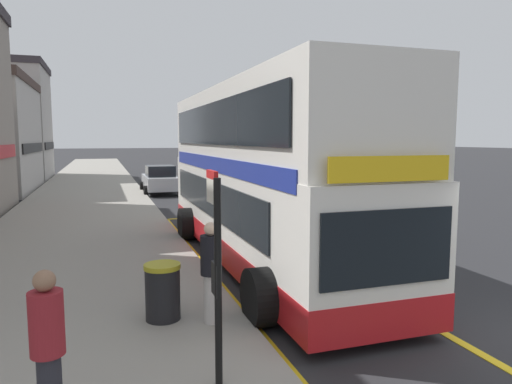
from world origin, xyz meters
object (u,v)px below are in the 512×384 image
(double_decker_bus, at_px, (260,181))
(pedestrian_further_back, at_px, (48,345))
(bus_stop_sign, at_px, (216,260))
(parked_car_silver_distant, at_px, (160,180))
(parked_car_black_far, at_px, (212,165))
(pedestrian_waiting_near_sign, at_px, (211,269))
(litter_bin, at_px, (163,291))

(double_decker_bus, xyz_separation_m, pedestrian_further_back, (-4.38, -6.22, -1.00))
(bus_stop_sign, xyz_separation_m, pedestrian_further_back, (-1.85, -0.42, -0.62))
(bus_stop_sign, xyz_separation_m, parked_car_silver_distant, (1.91, 21.75, -0.89))
(parked_car_black_far, xyz_separation_m, pedestrian_waiting_near_sign, (-7.74, -33.44, 0.25))
(parked_car_silver_distant, height_order, pedestrian_further_back, pedestrian_further_back)
(double_decker_bus, height_order, litter_bin, double_decker_bus)
(parked_car_black_far, distance_m, pedestrian_further_back, 37.06)
(bus_stop_sign, bearing_deg, pedestrian_waiting_near_sign, 79.28)
(bus_stop_sign, bearing_deg, parked_car_black_far, 77.09)
(double_decker_bus, bearing_deg, pedestrian_waiting_near_sign, -118.91)
(pedestrian_waiting_near_sign, distance_m, litter_bin, 0.94)
(double_decker_bus, relative_size, litter_bin, 11.92)
(parked_car_silver_distant, height_order, parked_car_black_far, same)
(pedestrian_waiting_near_sign, bearing_deg, pedestrian_further_back, -134.18)
(bus_stop_sign, relative_size, parked_car_silver_distant, 0.62)
(pedestrian_further_back, height_order, litter_bin, pedestrian_further_back)
(bus_stop_sign, height_order, parked_car_black_far, bus_stop_sign)
(parked_car_silver_distant, xyz_separation_m, pedestrian_waiting_near_sign, (-1.56, -19.91, 0.25))
(pedestrian_further_back, bearing_deg, pedestrian_waiting_near_sign, 45.82)
(parked_car_black_far, height_order, litter_bin, parked_car_black_far)
(bus_stop_sign, distance_m, litter_bin, 2.52)
(double_decker_bus, xyz_separation_m, parked_car_black_far, (5.55, 29.49, -1.27))
(bus_stop_sign, distance_m, parked_car_black_far, 36.21)
(parked_car_silver_distant, distance_m, pedestrian_waiting_near_sign, 19.97)
(pedestrian_further_back, relative_size, litter_bin, 1.81)
(bus_stop_sign, distance_m, parked_car_silver_distant, 21.85)
(bus_stop_sign, bearing_deg, litter_bin, 99.61)
(double_decker_bus, xyz_separation_m, bus_stop_sign, (-2.53, -5.80, -0.38))
(double_decker_bus, relative_size, pedestrian_waiting_near_sign, 6.73)
(bus_stop_sign, height_order, pedestrian_waiting_near_sign, bus_stop_sign)
(double_decker_bus, relative_size, parked_car_silver_distant, 2.68)
(double_decker_bus, distance_m, parked_car_silver_distant, 16.01)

